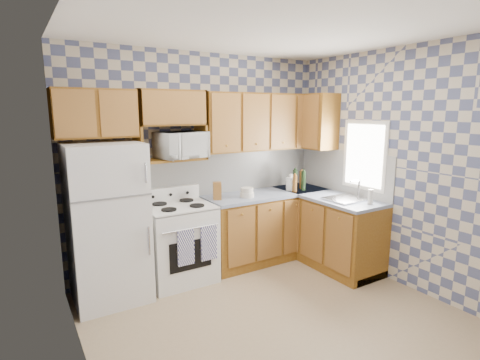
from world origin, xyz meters
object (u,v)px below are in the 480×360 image
object	(u,v)px
microwave	(181,145)
refrigerator	(107,223)
stove_body	(179,244)
electric_kettle	(291,184)

from	to	relation	value
microwave	refrigerator	bearing A→B (deg)	175.69
microwave	stove_body	bearing A→B (deg)	-147.57
refrigerator	electric_kettle	xyz separation A→B (m)	(2.45, -0.01, 0.17)
stove_body	microwave	distance (m)	1.16
microwave	electric_kettle	xyz separation A→B (m)	(1.54, -0.14, -0.59)
refrigerator	microwave	size ratio (longest dim) A/B	3.02
refrigerator	electric_kettle	world-z (taller)	refrigerator
stove_body	microwave	size ratio (longest dim) A/B	1.62
stove_body	electric_kettle	bearing A→B (deg)	-1.38
refrigerator	microwave	bearing A→B (deg)	7.99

